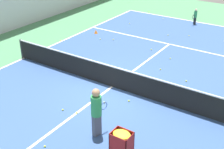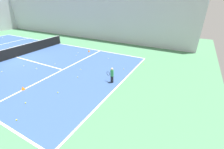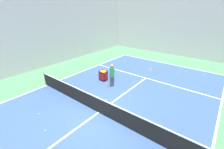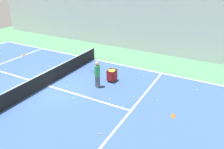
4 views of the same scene
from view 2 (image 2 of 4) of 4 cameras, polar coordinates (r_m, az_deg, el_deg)
name	(u,v)px [view 2 (image 2 of 4)]	position (r m, az deg, el deg)	size (l,w,h in m)	color
ground_plane	(16,57)	(17.03, -32.61, 5.60)	(33.73, 33.73, 0.00)	#477F56
court_playing_area	(16,57)	(17.03, -32.61, 5.61)	(10.97, 21.79, 0.00)	#335189
line_baseline_near	(119,85)	(9.67, 2.60, -4.06)	(10.97, 0.10, 0.00)	white
line_sideline_right	(60,44)	(20.05, -19.33, 11.06)	(0.10, 21.79, 0.00)	white
line_service_near	(63,70)	(12.35, -18.26, 1.73)	(10.97, 0.10, 0.00)	white
line_centre_service	(16,57)	(17.03, -32.61, 5.62)	(0.10, 11.98, 0.00)	white
hall_enclosure_right	(78,11)	(22.38, -12.82, 22.67)	(0.15, 30.03, 7.12)	silver
tennis_net	(15,52)	(16.89, -33.04, 7.23)	(11.27, 0.10, 1.00)	#2D2D33
player_near_baseline	(112,74)	(9.70, -0.08, 0.15)	(0.26, 0.56, 1.06)	black
training_cone_0	(89,51)	(16.03, -8.81, 8.93)	(0.22, 0.22, 0.23)	orange
training_cone_1	(23,88)	(10.66, -30.85, -4.47)	(0.23, 0.23, 0.21)	orange
tennis_ball_0	(78,46)	(18.11, -12.71, 10.42)	(0.07, 0.07, 0.07)	yellow
tennis_ball_1	(8,43)	(22.84, -34.78, 9.68)	(0.07, 0.07, 0.07)	yellow
tennis_ball_2	(76,55)	(15.17, -13.51, 7.14)	(0.07, 0.07, 0.07)	yellow
tennis_ball_3	(2,72)	(14.11, -36.43, 0.90)	(0.07, 0.07, 0.07)	yellow
tennis_ball_5	(25,103)	(9.30, -30.10, -9.34)	(0.07, 0.07, 0.07)	yellow
tennis_ball_7	(124,69)	(11.83, 4.44, 2.13)	(0.07, 0.07, 0.07)	yellow
tennis_ball_9	(81,69)	(11.96, -11.88, 1.89)	(0.07, 0.07, 0.07)	yellow
tennis_ball_12	(2,53)	(19.11, -36.43, 6.64)	(0.07, 0.07, 0.07)	yellow
tennis_ball_13	(24,66)	(14.33, -30.60, 2.85)	(0.07, 0.07, 0.07)	yellow
tennis_ball_14	(16,120)	(8.36, -32.62, -14.37)	(0.07, 0.07, 0.07)	yellow
tennis_ball_16	(108,58)	(13.96, -1.44, 6.17)	(0.07, 0.07, 0.07)	yellow
tennis_ball_17	(7,51)	(19.47, -35.18, 7.28)	(0.07, 0.07, 0.07)	yellow
tennis_ball_18	(78,53)	(15.88, -12.86, 8.10)	(0.07, 0.07, 0.07)	yellow
tennis_ball_20	(0,37)	(27.53, -36.87, 11.34)	(0.07, 0.07, 0.07)	yellow
tennis_ball_21	(143,64)	(12.96, 11.86, 3.89)	(0.07, 0.07, 0.07)	yellow
tennis_ball_22	(55,64)	(13.58, -20.92, 3.73)	(0.07, 0.07, 0.07)	yellow
tennis_ball_23	(4,56)	(17.92, -35.95, 5.71)	(0.07, 0.07, 0.07)	yellow
tennis_ball_24	(58,93)	(9.44, -19.98, -6.47)	(0.07, 0.07, 0.07)	yellow
tennis_ball_25	(36,69)	(13.26, -26.85, 1.98)	(0.07, 0.07, 0.07)	yellow
tennis_ball_26	(2,38)	(26.96, -36.26, 11.28)	(0.07, 0.07, 0.07)	yellow
tennis_ball_27	(78,77)	(10.83, -12.94, -0.97)	(0.07, 0.07, 0.07)	yellow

